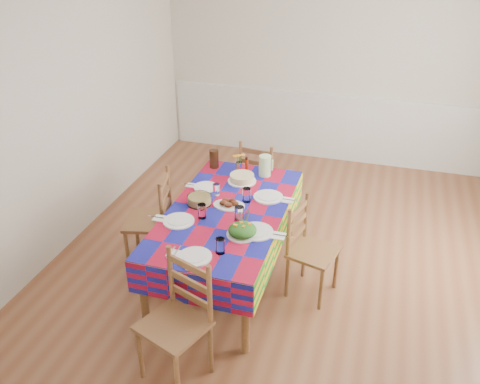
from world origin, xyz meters
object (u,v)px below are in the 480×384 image
(green_pitcher, at_px, (265,166))
(chair_near, at_px, (178,322))
(chair_right, at_px, (309,250))
(dining_table, at_px, (227,217))
(chair_far, at_px, (260,179))
(tea_pitcher, at_px, (214,159))
(chair_left, at_px, (152,220))
(meat_platter, at_px, (229,204))

(green_pitcher, bearing_deg, chair_near, -94.03)
(green_pitcher, relative_size, chair_right, 0.23)
(dining_table, bearing_deg, chair_far, 90.26)
(tea_pitcher, bearing_deg, dining_table, -63.35)
(chair_far, bearing_deg, tea_pitcher, 53.38)
(dining_table, distance_m, tea_pitcher, 0.89)
(chair_left, bearing_deg, chair_far, 134.07)
(green_pitcher, bearing_deg, meat_platter, -102.74)
(meat_platter, relative_size, green_pitcher, 1.38)
(dining_table, height_order, chair_far, chair_far)
(meat_platter, relative_size, chair_far, 0.31)
(chair_right, bearing_deg, green_pitcher, 53.74)
(tea_pitcher, distance_m, chair_near, 2.03)
(chair_near, height_order, chair_right, chair_near)
(dining_table, xyz_separation_m, tea_pitcher, (-0.39, 0.78, 0.17))
(dining_table, relative_size, green_pitcher, 8.96)
(dining_table, xyz_separation_m, chair_right, (0.75, 0.01, -0.21))
(chair_left, bearing_deg, meat_platter, 80.70)
(green_pitcher, distance_m, chair_left, 1.21)
(tea_pitcher, bearing_deg, meat_platter, -61.40)
(meat_platter, distance_m, chair_left, 0.79)
(chair_near, relative_size, chair_far, 1.06)
(meat_platter, height_order, chair_left, chair_left)
(chair_left, distance_m, chair_right, 1.49)
(green_pitcher, xyz_separation_m, tea_pitcher, (-0.54, 0.03, -0.01))
(dining_table, bearing_deg, chair_right, 0.81)
(green_pitcher, height_order, chair_right, green_pitcher)
(meat_platter, xyz_separation_m, chair_right, (0.75, -0.06, -0.31))
(green_pitcher, relative_size, chair_far, 0.23)
(tea_pitcher, bearing_deg, green_pitcher, -3.07)
(green_pitcher, xyz_separation_m, chair_right, (0.60, -0.74, -0.39))
(chair_left, bearing_deg, tea_pitcher, 141.63)
(chair_near, bearing_deg, chair_right, 79.32)
(dining_table, bearing_deg, meat_platter, 92.13)
(meat_platter, height_order, chair_right, chair_right)
(chair_near, relative_size, chair_left, 1.00)
(meat_platter, bearing_deg, chair_left, -175.69)
(chair_near, bearing_deg, green_pitcher, 106.91)
(meat_platter, xyz_separation_m, tea_pitcher, (-0.39, 0.71, 0.07))
(chair_far, bearing_deg, chair_left, 64.93)
(green_pitcher, height_order, chair_left, chair_left)
(green_pitcher, bearing_deg, chair_right, -51.07)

